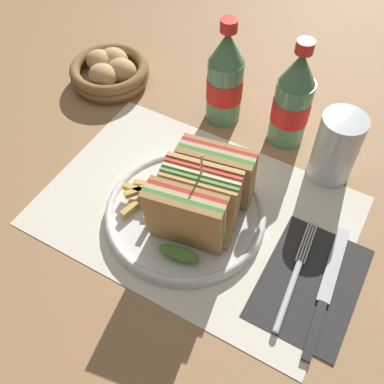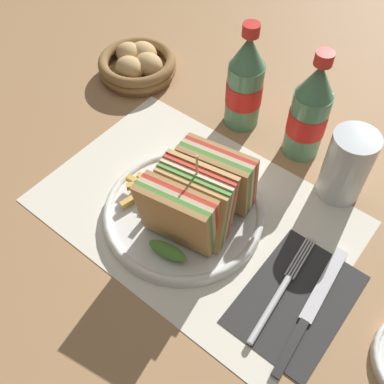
# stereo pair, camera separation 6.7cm
# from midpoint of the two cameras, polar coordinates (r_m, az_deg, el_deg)

# --- Properties ---
(ground_plane) EXTENTS (4.00, 4.00, 0.00)m
(ground_plane) POSITION_cam_midpoint_polar(r_m,az_deg,el_deg) (0.71, 1.95, -0.91)
(ground_plane) COLOR #9E754C
(placemat) EXTENTS (0.47, 0.32, 0.00)m
(placemat) POSITION_cam_midpoint_polar(r_m,az_deg,el_deg) (0.69, 3.18, -2.60)
(placemat) COLOR silver
(placemat) RESTS_ON ground_plane
(plate_main) EXTENTS (0.24, 0.24, 0.02)m
(plate_main) POSITION_cam_midpoint_polar(r_m,az_deg,el_deg) (0.68, 1.75, -2.76)
(plate_main) COLOR white
(plate_main) RESTS_ON ground_plane
(club_sandwich) EXTENTS (0.12, 0.17, 0.14)m
(club_sandwich) POSITION_cam_midpoint_polar(r_m,az_deg,el_deg) (0.62, 3.69, -1.07)
(club_sandwich) COLOR tan
(club_sandwich) RESTS_ON plate_main
(fries_pile) EXTENTS (0.10, 0.11, 0.02)m
(fries_pile) POSITION_cam_midpoint_polar(r_m,az_deg,el_deg) (0.68, -1.99, -0.05)
(fries_pile) COLOR gold
(fries_pile) RESTS_ON plate_main
(ketchup_blob) EXTENTS (0.05, 0.04, 0.02)m
(ketchup_blob) POSITION_cam_midpoint_polar(r_m,az_deg,el_deg) (0.68, 0.08, 0.19)
(ketchup_blob) COLOR maroon
(ketchup_blob) RESTS_ON plate_main
(napkin) EXTENTS (0.13, 0.18, 0.00)m
(napkin) POSITION_cam_midpoint_polar(r_m,az_deg,el_deg) (0.64, 16.12, -13.14)
(napkin) COLOR #2D2D2D
(napkin) RESTS_ON ground_plane
(fork) EXTENTS (0.03, 0.18, 0.01)m
(fork) POSITION_cam_midpoint_polar(r_m,az_deg,el_deg) (0.63, 13.79, -13.10)
(fork) COLOR silver
(fork) RESTS_ON napkin
(knife) EXTENTS (0.03, 0.21, 0.00)m
(knife) POSITION_cam_midpoint_polar(r_m,az_deg,el_deg) (0.64, 17.89, -14.20)
(knife) COLOR black
(knife) RESTS_ON napkin
(coke_bottle_near) EXTENTS (0.06, 0.06, 0.19)m
(coke_bottle_near) POSITION_cam_midpoint_polar(r_m,az_deg,el_deg) (0.78, 9.23, 13.25)
(coke_bottle_near) COLOR #4C7F5B
(coke_bottle_near) RESTS_ON ground_plane
(coke_bottle_far) EXTENTS (0.06, 0.06, 0.19)m
(coke_bottle_far) POSITION_cam_midpoint_polar(r_m,az_deg,el_deg) (0.75, 17.19, 9.43)
(coke_bottle_far) COLOR #4C7F5B
(coke_bottle_far) RESTS_ON ground_plane
(glass_near) EXTENTS (0.07, 0.07, 0.12)m
(glass_near) POSITION_cam_midpoint_polar(r_m,az_deg,el_deg) (0.73, 21.40, 2.55)
(glass_near) COLOR silver
(glass_near) RESTS_ON ground_plane
(bread_basket) EXTENTS (0.15, 0.15, 0.06)m
(bread_basket) POSITION_cam_midpoint_polar(r_m,az_deg,el_deg) (0.92, -4.79, 15.77)
(bread_basket) COLOR olive
(bread_basket) RESTS_ON ground_plane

